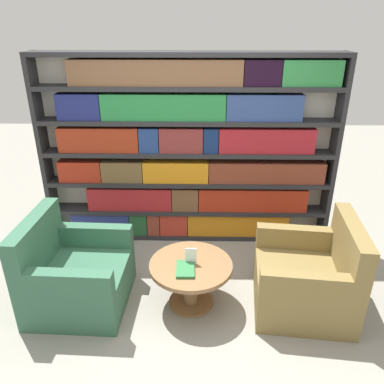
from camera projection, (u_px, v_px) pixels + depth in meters
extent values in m
plane|color=gray|center=(184.00, 313.00, 3.49)|extent=(14.00, 14.00, 0.00)
cube|color=silver|center=(188.00, 149.00, 4.43)|extent=(3.38, 0.05, 2.20)
cube|color=#262628|center=(45.00, 152.00, 4.34)|extent=(0.05, 0.30, 2.20)
cube|color=#262628|center=(333.00, 153.00, 4.28)|extent=(0.05, 0.30, 2.20)
cube|color=#262628|center=(188.00, 233.00, 4.76)|extent=(3.28, 0.30, 0.05)
cube|color=#262628|center=(188.00, 209.00, 4.62)|extent=(3.28, 0.30, 0.05)
cube|color=#262628|center=(188.00, 182.00, 4.46)|extent=(3.28, 0.30, 0.05)
cube|color=#262628|center=(188.00, 153.00, 4.31)|extent=(3.28, 0.30, 0.05)
cube|color=#262628|center=(188.00, 121.00, 4.16)|extent=(3.28, 0.30, 0.05)
cube|color=#262628|center=(188.00, 88.00, 4.01)|extent=(3.28, 0.30, 0.05)
cube|color=#262628|center=(188.00, 54.00, 3.87)|extent=(3.28, 0.30, 0.05)
cube|color=navy|center=(102.00, 222.00, 4.68)|extent=(0.71, 0.20, 0.28)
cube|color=#22532E|center=(139.00, 222.00, 4.68)|extent=(0.21, 0.20, 0.28)
cube|color=brown|center=(154.00, 222.00, 4.67)|extent=(0.15, 0.20, 0.28)
cube|color=#B53225|center=(174.00, 222.00, 4.67)|extent=(0.33, 0.20, 0.28)
cube|color=orange|center=(237.00, 223.00, 4.65)|extent=(1.23, 0.20, 0.28)
cube|color=#A32125|center=(131.00, 197.00, 4.54)|extent=(1.00, 0.20, 0.28)
cube|color=brown|center=(185.00, 198.00, 4.52)|extent=(0.31, 0.20, 0.28)
cube|color=#A72A16|center=(252.00, 198.00, 4.51)|extent=(1.29, 0.20, 0.28)
cube|color=#A12A17|center=(81.00, 170.00, 4.40)|extent=(0.49, 0.20, 0.25)
cube|color=brown|center=(123.00, 170.00, 4.39)|extent=(0.47, 0.20, 0.25)
cube|color=orange|center=(176.00, 171.00, 4.38)|extent=(0.76, 0.20, 0.25)
cube|color=brown|center=(266.00, 171.00, 4.36)|extent=(1.33, 0.20, 0.25)
cube|color=maroon|center=(99.00, 139.00, 4.24)|extent=(0.90, 0.20, 0.28)
cube|color=navy|center=(149.00, 139.00, 4.23)|extent=(0.22, 0.20, 0.28)
cube|color=maroon|center=(181.00, 139.00, 4.22)|extent=(0.49, 0.20, 0.28)
cube|color=navy|center=(211.00, 139.00, 4.22)|extent=(0.16, 0.20, 0.28)
cube|color=maroon|center=(266.00, 140.00, 4.20)|extent=(1.06, 0.20, 0.28)
cube|color=navy|center=(80.00, 106.00, 4.09)|extent=(0.47, 0.20, 0.28)
cube|color=#24763C|center=(164.00, 107.00, 4.07)|extent=(1.35, 0.20, 0.28)
cube|color=navy|center=(264.00, 107.00, 4.05)|extent=(0.82, 0.20, 0.28)
cube|color=brown|center=(155.00, 72.00, 3.92)|extent=(1.83, 0.20, 0.27)
cube|color=black|center=(262.00, 73.00, 3.91)|extent=(0.39, 0.20, 0.27)
cube|color=#2A793D|center=(311.00, 73.00, 3.90)|extent=(0.62, 0.20, 0.27)
cube|color=#336047|center=(81.00, 284.00, 3.56)|extent=(0.90, 0.91, 0.40)
cube|color=#336047|center=(36.00, 243.00, 3.39)|extent=(0.17, 0.89, 0.50)
cube|color=#336047|center=(70.00, 284.00, 3.08)|extent=(0.73, 0.15, 0.23)
cube|color=#336047|center=(97.00, 235.00, 3.77)|extent=(0.73, 0.15, 0.23)
cube|color=olive|center=(302.00, 287.00, 3.52)|extent=(0.95, 0.97, 0.40)
cube|color=olive|center=(350.00, 250.00, 3.29)|extent=(0.23, 0.89, 0.50)
cube|color=olive|center=(293.00, 237.00, 3.74)|extent=(0.73, 0.20, 0.23)
cube|color=olive|center=(304.00, 286.00, 3.05)|extent=(0.73, 0.20, 0.23)
cylinder|color=brown|center=(191.00, 285.00, 3.52)|extent=(0.14, 0.14, 0.42)
cylinder|color=brown|center=(191.00, 302.00, 3.61)|extent=(0.42, 0.42, 0.03)
cylinder|color=brown|center=(191.00, 265.00, 3.43)|extent=(0.77, 0.77, 0.04)
cube|color=black|center=(191.00, 263.00, 3.42)|extent=(0.06, 0.06, 0.01)
cube|color=white|center=(191.00, 256.00, 3.39)|extent=(0.10, 0.01, 0.16)
cube|color=#2D703D|center=(185.00, 269.00, 3.32)|extent=(0.17, 0.25, 0.03)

